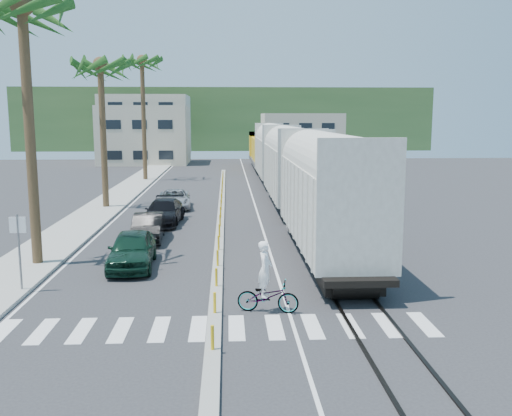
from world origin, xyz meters
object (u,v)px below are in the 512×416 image
at_px(cyclist, 267,290).
at_px(car_lead, 132,250).
at_px(car_second, 148,227).
at_px(street_sign, 19,242).

bearing_deg(cyclist, car_lead, 54.12).
distance_m(car_lead, car_second, 5.43).
relative_size(street_sign, car_lead, 0.62).
relative_size(street_sign, cyclist, 1.22).
xyz_separation_m(street_sign, car_lead, (3.56, 3.48, -1.17)).
height_order(car_lead, cyclist, cyclist).
relative_size(street_sign, car_second, 0.67).
relative_size(car_second, cyclist, 1.81).
height_order(street_sign, cyclist, street_sign).
xyz_separation_m(street_sign, cyclist, (9.06, -2.58, -1.19)).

